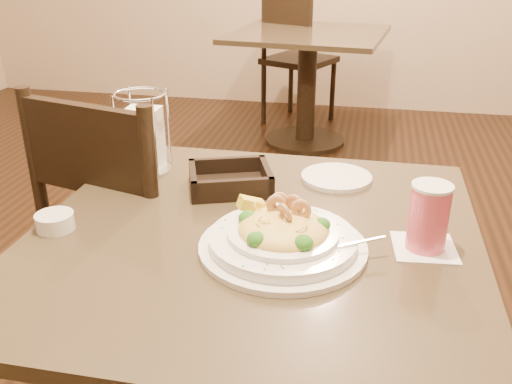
% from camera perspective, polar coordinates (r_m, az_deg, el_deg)
% --- Properties ---
extents(main_table, '(0.90, 0.90, 0.72)m').
position_cam_1_polar(main_table, '(1.28, -0.18, -12.91)').
color(main_table, black).
rests_on(main_table, ground).
extents(background_table, '(1.00, 1.00, 0.72)m').
position_cam_1_polar(background_table, '(3.68, 5.15, 12.20)').
color(background_table, black).
rests_on(background_table, ground).
extents(dining_chair_near, '(0.51, 0.51, 0.93)m').
position_cam_1_polar(dining_chair_near, '(1.63, -12.31, -4.44)').
color(dining_chair_near, black).
rests_on(dining_chair_near, ground).
extents(dining_chair_far, '(0.56, 0.56, 0.93)m').
position_cam_1_polar(dining_chair_far, '(4.08, 4.00, 13.55)').
color(dining_chair_far, black).
rests_on(dining_chair_far, ground).
extents(pasta_bowl, '(0.35, 0.32, 0.10)m').
position_cam_1_polar(pasta_bowl, '(1.08, 2.69, -4.44)').
color(pasta_bowl, white).
rests_on(pasta_bowl, main_table).
extents(drink_glass, '(0.13, 0.13, 0.13)m').
position_cam_1_polar(drink_glass, '(1.12, 16.86, -2.46)').
color(drink_glass, white).
rests_on(drink_glass, main_table).
extents(bread_basket, '(0.23, 0.21, 0.05)m').
position_cam_1_polar(bread_basket, '(1.34, -2.60, 1.10)').
color(bread_basket, black).
rests_on(bread_basket, main_table).
extents(napkin_caddy, '(0.13, 0.13, 0.20)m').
position_cam_1_polar(napkin_caddy, '(1.45, -11.18, 5.34)').
color(napkin_caddy, silver).
rests_on(napkin_caddy, main_table).
extents(side_plate, '(0.20, 0.20, 0.01)m').
position_cam_1_polar(side_plate, '(1.41, 8.04, 1.46)').
color(side_plate, white).
rests_on(side_plate, main_table).
extents(butter_ramekin, '(0.10, 0.10, 0.03)m').
position_cam_1_polar(butter_ramekin, '(1.23, -19.46, -2.80)').
color(butter_ramekin, white).
rests_on(butter_ramekin, main_table).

